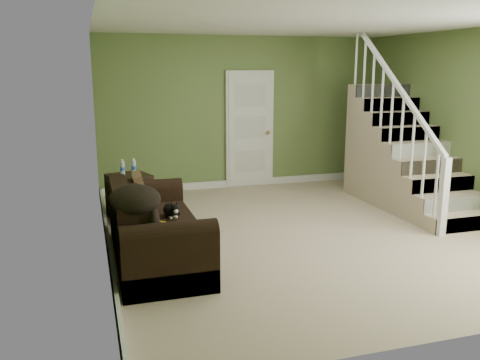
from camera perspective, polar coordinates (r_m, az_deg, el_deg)
floor at (r=6.62m, az=7.50°, el=-5.81°), size 5.00×5.50×0.01m
ceiling at (r=6.31m, az=8.20°, el=17.22°), size 5.00×5.50×0.01m
wall_back at (r=8.90m, az=0.41°, el=7.57°), size 5.00×0.04×2.60m
wall_front at (r=4.04m, az=24.23°, el=0.37°), size 5.00×0.04×2.60m
wall_left at (r=5.77m, az=-15.46°, el=4.39°), size 0.04×5.50×2.60m
wall_right at (r=7.72m, az=25.06°, el=5.63°), size 0.04×5.50×2.60m
baseboard_back at (r=9.06m, az=0.45°, el=-0.28°), size 5.00×0.04×0.12m
baseboard_left at (r=6.06m, az=-14.49°, el=-7.27°), size 0.04×5.50×0.12m
baseboard_right at (r=7.92m, az=24.07°, el=-3.30°), size 0.04×5.50×0.12m
door at (r=8.92m, az=1.11°, el=5.68°), size 0.86×0.12×2.02m
staircase at (r=8.25m, az=17.57°, el=1.97°), size 1.00×2.51×2.82m
sofa at (r=5.63m, az=-9.80°, el=-5.87°), size 0.89×2.07×0.82m
side_table at (r=7.26m, az=-12.28°, el=-1.76°), size 0.66×0.66×0.85m
cat at (r=5.69m, az=-7.73°, el=-3.39°), size 0.23×0.42×0.20m
banana at (r=5.44m, az=-8.73°, el=-4.80°), size 0.14×0.16×0.05m
throw_pillow at (r=6.24m, az=-11.01°, el=-1.14°), size 0.22×0.43×0.43m
throw_blanket at (r=4.93m, az=-11.73°, el=-2.14°), size 0.64×0.75×0.26m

